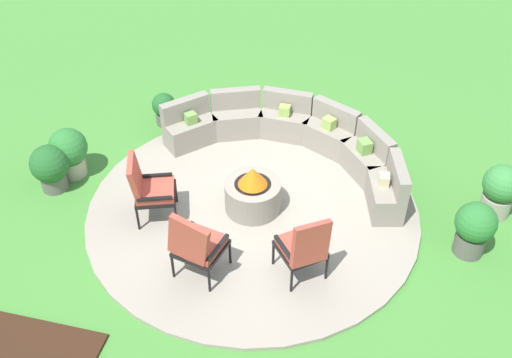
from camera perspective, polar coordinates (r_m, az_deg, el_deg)
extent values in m
plane|color=#478C38|center=(8.83, -0.31, -3.06)|extent=(24.00, 24.00, 0.00)
cylinder|color=#9E9384|center=(8.81, -0.31, -2.91)|extent=(4.93, 4.93, 0.06)
cylinder|color=gray|center=(8.63, -0.31, -1.64)|extent=(0.83, 0.83, 0.46)
cylinder|color=black|center=(8.50, -0.32, -0.62)|extent=(0.54, 0.54, 0.06)
cone|color=orange|center=(8.39, -0.32, 0.27)|extent=(0.43, 0.43, 0.28)
cube|color=gray|center=(8.84, 12.37, -1.62)|extent=(0.64, 0.93, 0.45)
cube|color=gray|center=(8.63, 13.67, 0.39)|extent=(0.36, 0.86, 0.35)
cube|color=gray|center=(9.42, 10.51, 1.61)|extent=(0.88, 0.95, 0.45)
cube|color=gray|center=(9.26, 11.55, 3.78)|extent=(0.65, 0.77, 0.35)
cube|color=gray|center=(9.87, 7.13, 3.98)|extent=(0.96, 0.79, 0.45)
cube|color=gray|center=(9.75, 7.81, 6.25)|extent=(0.83, 0.53, 0.35)
cube|color=gray|center=(10.13, 2.82, 5.30)|extent=(0.87, 0.49, 0.45)
cube|color=gray|center=(10.03, 3.09, 7.63)|extent=(0.86, 0.20, 0.35)
cube|color=gray|center=(10.17, -1.86, 5.48)|extent=(0.96, 0.73, 0.45)
cube|color=gray|center=(10.07, -2.01, 7.82)|extent=(0.85, 0.47, 0.35)
cube|color=gray|center=(9.98, -6.35, 4.52)|extent=(0.91, 0.93, 0.45)
cube|color=gray|center=(9.87, -6.92, 6.81)|extent=(0.70, 0.73, 0.35)
cube|color=#93B756|center=(9.91, 2.80, 6.65)|extent=(0.18, 0.15, 0.18)
cube|color=#93B756|center=(9.65, 7.11, 5.39)|extent=(0.24, 0.24, 0.19)
cube|color=#70A34C|center=(9.77, -6.35, 5.89)|extent=(0.23, 0.23, 0.18)
cube|color=beige|center=(8.64, 12.33, -0.06)|extent=(0.16, 0.18, 0.17)
cube|color=#70A34C|center=(9.20, 10.49, 3.14)|extent=(0.26, 0.27, 0.21)
cylinder|color=black|center=(8.84, -7.77, -1.25)|extent=(0.04, 0.04, 0.38)
cylinder|color=black|center=(8.44, -7.77, -3.62)|extent=(0.04, 0.04, 0.38)
cylinder|color=black|center=(8.89, -11.23, -1.48)|extent=(0.04, 0.04, 0.38)
cylinder|color=black|center=(8.49, -11.39, -3.84)|extent=(0.04, 0.04, 0.38)
cube|color=black|center=(8.52, -9.70, -1.45)|extent=(0.73, 0.73, 0.05)
cube|color=#B24738|center=(8.47, -9.75, -1.09)|extent=(0.67, 0.67, 0.09)
cube|color=#B24738|center=(8.34, -11.62, 0.11)|extent=(0.31, 0.57, 0.62)
cube|color=black|center=(8.63, -9.75, 0.34)|extent=(0.48, 0.21, 0.04)
cube|color=black|center=(8.24, -9.84, -1.90)|extent=(0.48, 0.21, 0.04)
cylinder|color=black|center=(8.08, -5.96, -5.86)|extent=(0.04, 0.04, 0.38)
cylinder|color=black|center=(7.87, -2.54, -7.16)|extent=(0.04, 0.04, 0.38)
cylinder|color=black|center=(7.77, -8.08, -8.41)|extent=(0.04, 0.04, 0.38)
cylinder|color=black|center=(7.56, -4.56, -9.85)|extent=(0.04, 0.04, 0.38)
cube|color=black|center=(7.66, -5.38, -6.70)|extent=(0.70, 0.70, 0.05)
cube|color=#B24738|center=(7.61, -5.42, -6.33)|extent=(0.64, 0.65, 0.09)
cube|color=#B24738|center=(7.26, -6.58, -6.02)|extent=(0.64, 0.25, 0.75)
cube|color=black|center=(7.67, -7.13, -5.34)|extent=(0.16, 0.50, 0.04)
cube|color=black|center=(7.46, -3.71, -6.65)|extent=(0.16, 0.50, 0.04)
cylinder|color=black|center=(7.86, 1.69, -7.27)|extent=(0.04, 0.04, 0.38)
cylinder|color=black|center=(8.03, 4.99, -6.12)|extent=(0.04, 0.04, 0.38)
cylinder|color=black|center=(7.55, 3.46, -9.87)|extent=(0.04, 0.04, 0.38)
cylinder|color=black|center=(7.73, 6.87, -8.59)|extent=(0.04, 0.04, 0.38)
cube|color=black|center=(7.63, 4.33, -6.84)|extent=(0.78, 0.78, 0.05)
cube|color=#B24738|center=(7.58, 4.36, -6.48)|extent=(0.71, 0.71, 0.09)
cube|color=#B24738|center=(7.26, 5.35, -6.29)|extent=(0.46, 0.45, 0.65)
cube|color=black|center=(7.45, 2.72, -6.71)|extent=(0.33, 0.40, 0.04)
cube|color=black|center=(7.62, 6.00, -5.56)|extent=(0.33, 0.40, 0.04)
cylinder|color=#605B56|center=(10.73, -8.78, 5.83)|extent=(0.33, 0.33, 0.21)
sphere|color=#236028|center=(10.57, -8.93, 7.13)|extent=(0.42, 0.42, 0.42)
cylinder|color=#A89E8E|center=(9.85, -17.36, 1.19)|extent=(0.42, 0.42, 0.30)
sphere|color=#2D7A33|center=(9.63, -17.79, 2.97)|extent=(0.60, 0.60, 0.60)
cylinder|color=#605B56|center=(8.62, 20.00, -5.84)|extent=(0.41, 0.41, 0.33)
sphere|color=#2D7A33|center=(8.36, 20.59, -3.94)|extent=(0.56, 0.56, 0.56)
cylinder|color=#A89E8E|center=(9.37, 22.20, -2.30)|extent=(0.44, 0.44, 0.33)
sphere|color=#3D8E42|center=(9.13, 22.81, -0.40)|extent=(0.55, 0.55, 0.55)
sphere|color=#DB337A|center=(9.08, 23.39, 0.07)|extent=(0.20, 0.20, 0.20)
cylinder|color=#605B56|center=(9.66, -18.98, -0.22)|extent=(0.40, 0.40, 0.26)
sphere|color=#236028|center=(9.45, -19.42, 1.41)|extent=(0.59, 0.59, 0.59)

